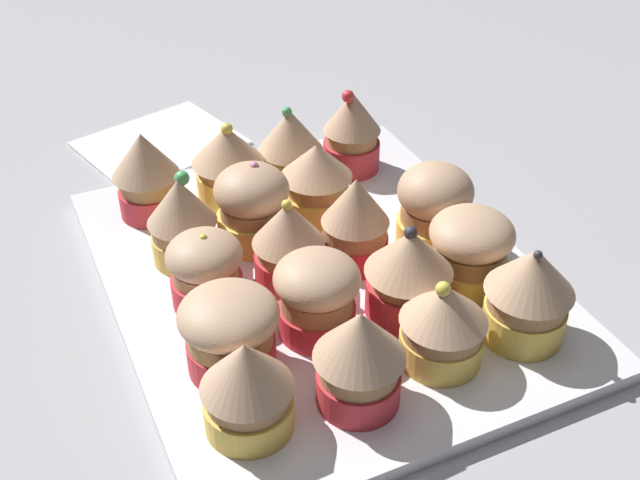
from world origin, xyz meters
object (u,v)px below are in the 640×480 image
object	(u,v)px
cupcake_1	(182,219)
cupcake_10	(291,145)
cupcake_2	(205,269)
napkin	(160,142)
cupcake_4	(247,385)
cupcake_9	(359,357)
cupcake_16	(434,206)
cupcake_7	(286,238)
cupcake_14	(443,323)
cupcake_5	(228,160)
cupcake_18	(529,292)
baking_tray	(320,276)
cupcake_13	(409,271)
cupcake_12	(354,220)
cupcake_3	(230,330)
cupcake_15	(352,131)
cupcake_17	(470,249)
cupcake_8	(317,294)
cupcake_11	(316,179)
cupcake_0	(146,172)
cupcake_6	(252,205)

from	to	relation	value
cupcake_1	cupcake_10	xyz separation A→B (cm)	(-7.44, 12.45, -0.03)
cupcake_2	napkin	world-z (taller)	cupcake_2
cupcake_4	cupcake_9	distance (cm)	7.30
cupcake_10	cupcake_16	bearing A→B (deg)	25.83
cupcake_7	cupcake_14	bearing A→B (deg)	25.16
cupcake_10	cupcake_5	bearing A→B (deg)	-89.77
cupcake_16	cupcake_18	xyz separation A→B (cm)	(12.35, 0.16, 0.24)
baking_tray	cupcake_13	bearing A→B (deg)	27.92
cupcake_2	cupcake_18	xyz separation A→B (cm)	(12.95, 19.43, 0.84)
cupcake_12	cupcake_18	world-z (taller)	cupcake_18
cupcake_10	cupcake_14	bearing A→B (deg)	0.53
cupcake_4	cupcake_5	size ratio (longest dim) A/B	0.94
cupcake_3	cupcake_13	distance (cm)	13.76
cupcake_15	cupcake_16	xyz separation A→B (cm)	(13.79, 0.59, -0.23)
cupcake_16	cupcake_1	bearing A→B (deg)	-108.72
cupcake_10	cupcake_14	world-z (taller)	cupcake_10
cupcake_9	cupcake_15	distance (cm)	29.75
cupcake_7	cupcake_16	world-z (taller)	same
cupcake_17	cupcake_3	bearing A→B (deg)	-87.07
cupcake_8	cupcake_12	world-z (taller)	cupcake_12
cupcake_2	cupcake_8	world-z (taller)	cupcake_8
cupcake_10	cupcake_13	xyz separation A→B (cm)	(20.56, 0.59, -0.08)
cupcake_11	cupcake_10	bearing A→B (deg)	178.58
cupcake_8	cupcake_14	distance (cm)	9.03
cupcake_4	cupcake_11	size ratio (longest dim) A/B	1.01
cupcake_0	cupcake_3	xyz separation A→B (cm)	(20.89, 0.15, -0.81)
cupcake_17	napkin	xyz separation A→B (cm)	(-33.64, -15.45, -4.23)
cupcake_12	cupcake_16	xyz separation A→B (cm)	(0.69, 6.90, -0.18)
cupcake_11	cupcake_6	bearing A→B (deg)	-77.59
cupcake_16	cupcake_5	bearing A→B (deg)	-137.49
cupcake_10	baking_tray	bearing A→B (deg)	-13.42
cupcake_0	cupcake_8	bearing A→B (deg)	19.16
cupcake_13	cupcake_16	bearing A→B (deg)	137.03
cupcake_11	baking_tray	bearing A→B (deg)	-22.41
cupcake_5	cupcake_14	bearing A→B (deg)	13.57
cupcake_7	cupcake_10	distance (cm)	14.22
cupcake_2	cupcake_12	distance (cm)	12.40
cupcake_3	cupcake_10	xyz separation A→B (cm)	(-20.62, 13.16, 0.51)
cupcake_12	cupcake_14	xyz separation A→B (cm)	(12.66, 0.39, -0.61)
cupcake_2	cupcake_8	size ratio (longest dim) A/B	0.96
cupcake_4	cupcake_14	world-z (taller)	cupcake_4
cupcake_2	cupcake_18	size ratio (longest dim) A/B	0.80
cupcake_4	cupcake_16	distance (cm)	23.93
cupcake_15	cupcake_18	xyz separation A→B (cm)	(26.14, 0.75, 0.00)
cupcake_0	cupcake_16	bearing A→B (deg)	54.66
cupcake_5	cupcake_1	bearing A→B (deg)	-40.97
baking_tray	cupcake_12	bearing A→B (deg)	92.80
cupcake_9	cupcake_1	bearing A→B (deg)	-163.59
cupcake_9	cupcake_18	distance (cm)	13.62
cupcake_9	cupcake_12	bearing A→B (deg)	154.50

